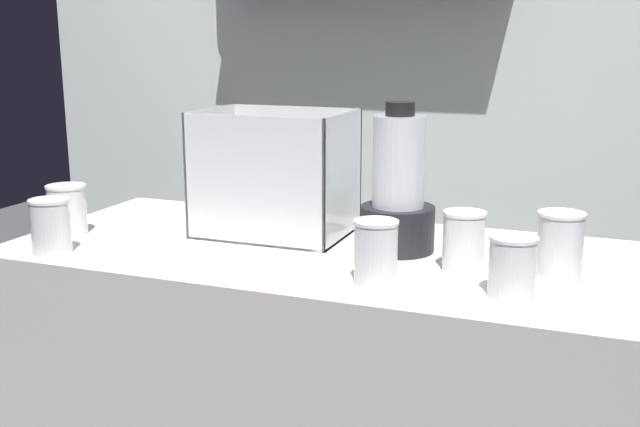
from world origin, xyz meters
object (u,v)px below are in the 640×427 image
Objects in this scene: juice_cup_beet_left at (51,228)px; juice_cup_pomegranate_far_right at (512,270)px; carrot_display_bin at (276,195)px; juice_cup_beet_far_left at (67,212)px; juice_cup_carrot_middle at (376,256)px; juice_cup_mango_rightmost at (559,249)px; juice_cup_beet_right at (464,245)px; blender_pitcher at (398,194)px.

juice_cup_beet_left reaches higher than juice_cup_pomegranate_far_right.
carrot_display_bin reaches higher than juice_cup_beet_left.
juice_cup_beet_far_left and juice_cup_beet_left have the same top height.
juice_cup_carrot_middle is 0.36m from juice_cup_mango_rightmost.
carrot_display_bin is at bearing 155.86° from juice_cup_pomegranate_far_right.
juice_cup_beet_far_left is 0.97× the size of juice_cup_carrot_middle.
juice_cup_beet_left is 0.89m from juice_cup_beet_right.
blender_pitcher is 0.76m from juice_cup_beet_left.
blender_pitcher reaches higher than juice_cup_pomegranate_far_right.
blender_pitcher is 0.37m from juice_cup_mango_rightmost.
carrot_display_bin is 3.11× the size of juice_cup_pomegranate_far_right.
juice_cup_carrot_middle is at bearing 4.39° from juice_cup_beet_left.
blender_pitcher is 2.94× the size of juice_cup_pomegranate_far_right.
blender_pitcher is at bearing 95.24° from juice_cup_carrot_middle.
carrot_display_bin reaches higher than juice_cup_carrot_middle.
juice_cup_pomegranate_far_right is (0.59, -0.26, -0.04)m from carrot_display_bin.
juice_cup_mango_rightmost is (0.66, -0.13, -0.03)m from carrot_display_bin.
juice_cup_pomegranate_far_right is 0.15m from juice_cup_mango_rightmost.
juice_cup_carrot_middle reaches higher than juice_cup_pomegranate_far_right.
juice_cup_beet_far_left is 1.13m from juice_cup_mango_rightmost.
juice_cup_beet_right is (0.14, 0.14, -0.00)m from juice_cup_carrot_middle.
carrot_display_bin is at bearing 168.70° from juice_cup_mango_rightmost.
juice_cup_pomegranate_far_right is at bearing -24.14° from carrot_display_bin.
juice_cup_beet_right is at bearing -176.54° from juice_cup_mango_rightmost.
blender_pitcher is 0.21m from juice_cup_beet_right.
juice_cup_beet_left is at bearing -157.44° from blender_pitcher.
juice_cup_carrot_middle is at bearing -155.52° from juice_cup_mango_rightmost.
juice_cup_pomegranate_far_right is (0.11, -0.12, -0.00)m from juice_cup_beet_right.
juice_cup_beet_right is at bearing 43.93° from juice_cup_carrot_middle.
juice_cup_beet_left is at bearing -167.42° from juice_cup_beet_right.
juice_cup_beet_right is 0.18m from juice_cup_mango_rightmost.
juice_cup_beet_right is at bearing 132.58° from juice_cup_pomegranate_far_right.
juice_cup_beet_right is (0.87, 0.19, -0.00)m from juice_cup_beet_left.
juice_cup_beet_far_left is at bearing 117.17° from juice_cup_beet_left.
juice_cup_beet_right is (0.48, -0.14, -0.04)m from carrot_display_bin.
juice_cup_carrot_middle is at bearing -176.04° from juice_cup_pomegranate_far_right.
juice_cup_beet_left is (-0.39, -0.34, -0.04)m from carrot_display_bin.
carrot_display_bin is 0.65m from juice_cup_pomegranate_far_right.
juice_cup_mango_rightmost reaches higher than juice_cup_pomegranate_far_right.
juice_cup_beet_right is 0.92× the size of juice_cup_mango_rightmost.
juice_cup_carrot_middle is 0.20m from juice_cup_beet_right.
juice_cup_beet_right is (0.16, -0.10, -0.07)m from blender_pitcher.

